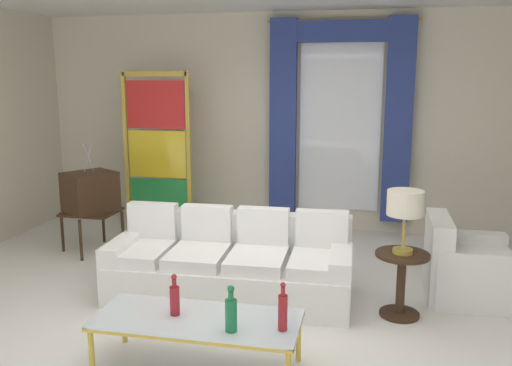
# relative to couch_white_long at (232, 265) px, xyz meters

# --- Properties ---
(ground_plane) EXTENTS (16.00, 16.00, 0.00)m
(ground_plane) POSITION_rel_couch_white_long_xyz_m (0.21, -0.42, -0.31)
(ground_plane) COLOR white
(wall_rear) EXTENTS (8.00, 0.12, 3.00)m
(wall_rear) POSITION_rel_couch_white_long_xyz_m (0.21, 2.64, 1.19)
(wall_rear) COLOR beige
(wall_rear) RESTS_ON ground
(curtained_window) EXTENTS (2.00, 0.17, 2.70)m
(curtained_window) POSITION_rel_couch_white_long_xyz_m (0.87, 2.47, 1.44)
(curtained_window) COLOR white
(curtained_window) RESTS_ON ground
(couch_white_long) EXTENTS (2.36, 0.99, 0.86)m
(couch_white_long) POSITION_rel_couch_white_long_xyz_m (0.00, 0.00, 0.00)
(couch_white_long) COLOR white
(couch_white_long) RESTS_ON ground
(coffee_table) EXTENTS (1.51, 0.61, 0.41)m
(coffee_table) POSITION_rel_couch_white_long_xyz_m (0.11, -1.40, 0.07)
(coffee_table) COLOR silver
(coffee_table) RESTS_ON ground
(bottle_blue_decanter) EXTENTS (0.07, 0.07, 0.32)m
(bottle_blue_decanter) POSITION_rel_couch_white_long_xyz_m (-0.07, -1.39, 0.23)
(bottle_blue_decanter) COLOR maroon
(bottle_blue_decanter) RESTS_ON coffee_table
(bottle_crystal_tall) EXTENTS (0.08, 0.08, 0.33)m
(bottle_crystal_tall) POSITION_rel_couch_white_long_xyz_m (0.40, -1.55, 0.24)
(bottle_crystal_tall) COLOR #196B3D
(bottle_crystal_tall) RESTS_ON coffee_table
(bottle_amber_squat) EXTENTS (0.07, 0.07, 0.35)m
(bottle_amber_squat) POSITION_rel_couch_white_long_xyz_m (0.75, -1.46, 0.25)
(bottle_amber_squat) COLOR maroon
(bottle_amber_squat) RESTS_ON coffee_table
(vintage_tv) EXTENTS (0.74, 0.77, 1.35)m
(vintage_tv) POSITION_rel_couch_white_long_xyz_m (-2.04, 0.97, 0.42)
(vintage_tv) COLOR #382314
(vintage_tv) RESTS_ON ground
(armchair_white) EXTENTS (0.83, 0.83, 0.80)m
(armchair_white) POSITION_rel_couch_white_long_xyz_m (2.24, 0.41, -0.02)
(armchair_white) COLOR white
(armchair_white) RESTS_ON ground
(stained_glass_divider) EXTENTS (0.95, 0.05, 2.20)m
(stained_glass_divider) POSITION_rel_couch_white_long_xyz_m (-1.53, 1.91, 0.75)
(stained_glass_divider) COLOR gold
(stained_glass_divider) RESTS_ON ground
(peacock_figurine) EXTENTS (0.44, 0.60, 0.50)m
(peacock_figurine) POSITION_rel_couch_white_long_xyz_m (-1.15, 1.47, -0.09)
(peacock_figurine) COLOR beige
(peacock_figurine) RESTS_ON ground
(round_side_table) EXTENTS (0.48, 0.48, 0.59)m
(round_side_table) POSITION_rel_couch_white_long_xyz_m (1.62, -0.15, 0.05)
(round_side_table) COLOR #382314
(round_side_table) RESTS_ON ground
(table_lamp_brass) EXTENTS (0.32, 0.32, 0.57)m
(table_lamp_brass) POSITION_rel_couch_white_long_xyz_m (1.62, -0.15, 0.72)
(table_lamp_brass) COLOR #B29338
(table_lamp_brass) RESTS_ON round_side_table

